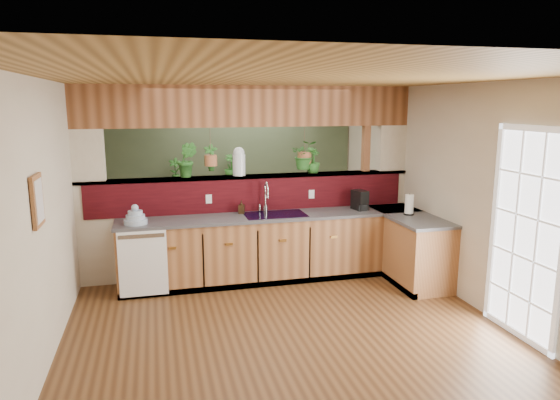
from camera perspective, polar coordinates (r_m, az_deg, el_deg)
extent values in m
cube|color=#4E3018|center=(6.00, -0.67, -12.22)|extent=(4.60, 7.00, 0.01)
cube|color=brown|center=(5.52, -0.73, 13.42)|extent=(4.60, 7.00, 0.01)
cube|color=beige|center=(9.02, -5.93, 4.18)|extent=(4.60, 0.02, 2.60)
cube|color=beige|center=(2.51, 19.09, -14.95)|extent=(4.60, 0.02, 2.60)
cube|color=beige|center=(5.56, -24.41, -1.07)|extent=(0.02, 7.00, 2.60)
cube|color=beige|center=(6.54, 19.29, 1.00)|extent=(0.02, 7.00, 2.60)
cube|color=beige|center=(7.04, -3.27, -2.90)|extent=(4.60, 0.15, 1.35)
cube|color=#39070C|center=(6.87, -3.17, 0.58)|extent=(4.40, 0.02, 0.45)
cube|color=brown|center=(6.91, -3.33, 2.70)|extent=(4.60, 0.21, 0.04)
cube|color=brown|center=(6.84, -3.42, 10.64)|extent=(4.60, 0.15, 0.55)
cube|color=beige|center=(6.79, -21.09, 4.64)|extent=(0.40, 0.15, 0.70)
cube|color=beige|center=(7.55, 12.57, 5.69)|extent=(0.40, 0.15, 0.70)
cube|color=brown|center=(7.43, 9.67, 2.60)|extent=(0.10, 0.10, 2.60)
cube|color=brown|center=(6.91, -3.33, 2.70)|extent=(4.60, 0.21, 0.04)
cube|color=brown|center=(6.84, -3.42, 10.64)|extent=(4.60, 0.15, 0.55)
cube|color=#4A5C3F|center=(9.00, -5.92, 4.16)|extent=(4.55, 0.02, 2.55)
cube|color=brown|center=(6.81, -0.56, -5.53)|extent=(4.10, 0.60, 0.86)
cube|color=#424246|center=(6.69, -0.57, -1.83)|extent=(4.14, 0.64, 0.04)
cube|color=brown|center=(7.03, 14.37, -5.34)|extent=(0.60, 1.48, 0.86)
cube|color=#424246|center=(6.92, 14.55, -1.76)|extent=(0.64, 1.52, 0.04)
cube|color=brown|center=(7.40, 12.76, -4.44)|extent=(0.60, 0.60, 0.86)
cube|color=#424246|center=(7.30, 12.91, -1.03)|extent=(0.64, 0.64, 0.04)
cube|color=black|center=(6.68, 0.00, -9.38)|extent=(4.10, 0.06, 0.08)
cube|color=black|center=(7.03, 12.26, -8.59)|extent=(0.06, 1.48, 0.08)
cube|color=white|center=(6.33, -15.39, -7.04)|extent=(0.58, 0.02, 0.82)
cube|color=#B7B7B2|center=(6.22, -15.55, -4.01)|extent=(0.54, 0.01, 0.05)
cube|color=black|center=(6.69, -0.57, -1.79)|extent=(0.82, 0.50, 0.03)
cube|color=black|center=(6.67, -2.16, -2.59)|extent=(0.34, 0.40, 0.16)
cube|color=black|center=(6.76, 1.00, -2.40)|extent=(0.34, 0.40, 0.16)
cube|color=white|center=(5.56, 26.22, -3.87)|extent=(0.06, 1.02, 2.16)
cube|color=brown|center=(4.74, -25.99, -0.08)|extent=(0.03, 0.35, 0.45)
cube|color=silver|center=(4.74, -25.81, -0.07)|extent=(0.01, 0.27, 0.37)
cylinder|color=#B7B7B2|center=(6.85, -1.68, -0.97)|extent=(0.06, 0.06, 0.09)
cylinder|color=#B7B7B2|center=(6.82, -1.68, 0.37)|extent=(0.02, 0.02, 0.25)
torus|color=#B7B7B2|center=(6.73, -1.57, 1.34)|extent=(0.18, 0.08, 0.19)
cylinder|color=#B7B7B2|center=(6.66, -1.42, 0.68)|extent=(0.02, 0.02, 0.11)
cylinder|color=#B7B7B2|center=(6.83, -2.35, -0.86)|extent=(0.03, 0.03, 0.09)
cylinder|color=#9BAFC8|center=(6.41, -16.17, -2.38)|extent=(0.28, 0.28, 0.06)
cylinder|color=#9BAFC8|center=(6.40, -16.20, -1.88)|extent=(0.23, 0.23, 0.05)
cylinder|color=#9BAFC8|center=(6.39, -16.22, -1.41)|extent=(0.18, 0.18, 0.05)
sphere|color=#9BAFC8|center=(6.37, -16.25, -0.86)|extent=(0.09, 0.09, 0.09)
imported|color=#362313|center=(6.75, -4.42, -0.80)|extent=(0.10, 0.10, 0.18)
cube|color=black|center=(7.05, 9.10, 0.00)|extent=(0.15, 0.24, 0.27)
cube|color=black|center=(7.00, 9.34, -0.85)|extent=(0.13, 0.09, 0.09)
cylinder|color=silver|center=(7.02, 9.26, -0.52)|extent=(0.07, 0.07, 0.07)
cylinder|color=black|center=(6.89, 14.50, -1.55)|extent=(0.14, 0.14, 0.02)
cylinder|color=#B7B7B2|center=(6.86, 14.56, -0.44)|extent=(0.02, 0.02, 0.29)
cylinder|color=white|center=(6.86, 14.56, -0.44)|extent=(0.11, 0.11, 0.25)
cylinder|color=silver|center=(6.86, -4.71, 4.02)|extent=(0.18, 0.18, 0.29)
sphere|color=silver|center=(6.84, -4.74, 5.40)|extent=(0.16, 0.16, 0.16)
imported|color=#266021|center=(6.77, -10.55, 4.54)|extent=(0.32, 0.29, 0.47)
imported|color=#266021|center=(7.10, 3.77, 4.55)|extent=(0.27, 0.27, 0.36)
cylinder|color=brown|center=(6.77, -7.98, 6.61)|extent=(0.01, 0.01, 0.38)
cylinder|color=#965836|center=(6.80, -7.92, 4.50)|extent=(0.17, 0.17, 0.15)
imported|color=#266021|center=(6.77, -7.97, 6.36)|extent=(0.21, 0.16, 0.36)
cylinder|color=brown|center=(7.04, 2.82, 6.87)|extent=(0.01, 0.01, 0.38)
cylinder|color=#965836|center=(7.06, 2.81, 4.85)|extent=(0.19, 0.19, 0.16)
imported|color=#266021|center=(7.04, 2.82, 6.82)|extent=(0.42, 0.38, 0.41)
cube|color=black|center=(8.85, -8.94, -1.29)|extent=(1.70, 0.72, 1.10)
imported|color=#266021|center=(8.69, -11.90, 3.42)|extent=(0.24, 0.19, 0.40)
imported|color=#266021|center=(8.78, -5.61, 3.78)|extent=(0.32, 0.32, 0.43)
imported|color=#266021|center=(8.07, 0.11, -2.98)|extent=(0.90, 0.83, 0.83)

